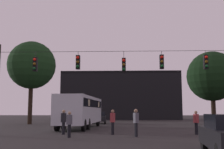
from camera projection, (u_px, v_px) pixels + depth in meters
ground_plane at (123, 127)px, 28.22m from camera, size 168.00×168.00×0.00m
overhead_signal_span at (122, 80)px, 18.67m from camera, size 17.40×0.44×6.20m
city_bus at (81, 109)px, 27.19m from camera, size 3.11×11.12×3.00m
car_far_left at (99, 118)px, 36.95m from camera, size 2.02×4.41×1.52m
pedestrian_crossing_left at (69, 123)px, 17.49m from camera, size 0.33×0.41×1.62m
pedestrian_crossing_center at (113, 120)px, 19.65m from camera, size 0.35×0.42×1.74m
pedestrian_crossing_right at (64, 120)px, 19.79m from camera, size 0.33×0.41×1.73m
pedestrian_near_bus at (196, 121)px, 19.70m from camera, size 0.33×0.41×1.66m
pedestrian_trailing at (136, 121)px, 17.96m from camera, size 0.36×0.42×1.77m
corner_building at (121, 96)px, 57.39m from camera, size 23.02×9.36×9.30m
tree_left_silhouette at (212, 76)px, 34.37m from camera, size 6.10×6.10×8.95m
tree_behind_building at (32, 65)px, 36.11m from camera, size 6.14×6.14×10.59m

